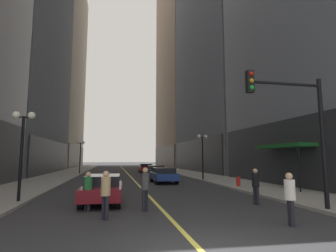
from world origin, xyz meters
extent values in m
plane|color=#2D2D30|center=(0.00, 35.00, 0.00)|extent=(200.00, 200.00, 0.00)
cube|color=gray|center=(-8.25, 35.00, 0.07)|extent=(4.50, 78.00, 0.15)
cube|color=gray|center=(8.25, 35.00, 0.07)|extent=(4.50, 78.00, 0.15)
cube|color=#E5D64C|center=(0.00, 35.00, 0.00)|extent=(0.16, 70.00, 0.01)
cube|color=slate|center=(-17.18, 34.50, 19.07)|extent=(13.37, 24.00, 38.13)
cube|color=#212327|center=(-10.60, 34.50, 2.29)|extent=(0.50, 22.80, 4.58)
cube|color=#B7AD99|center=(-18.48, 60.00, 36.62)|extent=(15.96, 26.00, 73.24)
cube|color=#403C35|center=(-10.60, 60.00, 2.50)|extent=(0.50, 24.70, 5.00)
cube|color=#212327|center=(10.60, 11.00, 2.50)|extent=(0.50, 20.90, 5.00)
cube|color=#212327|center=(10.60, 34.50, 2.50)|extent=(0.50, 22.80, 5.00)
cube|color=gray|center=(18.36, 60.00, 42.51)|extent=(15.71, 26.00, 85.03)
cube|color=#332A23|center=(10.60, 60.00, 2.50)|extent=(0.50, 24.70, 5.00)
cube|color=#144C1E|center=(9.70, 10.72, 3.00)|extent=(1.60, 4.97, 0.24)
cylinder|color=black|center=(9.00, 8.38, 1.44)|extent=(0.08, 0.08, 2.88)
cube|color=maroon|center=(-2.53, 7.69, 0.59)|extent=(1.98, 4.53, 0.55)
cube|color=black|center=(-2.52, 7.91, 1.07)|extent=(1.69, 2.56, 0.50)
cylinder|color=black|center=(-1.81, 6.10, 0.32)|extent=(0.24, 0.65, 0.64)
cylinder|color=black|center=(-3.38, 6.16, 0.32)|extent=(0.24, 0.65, 0.64)
cylinder|color=black|center=(-1.69, 9.22, 0.32)|extent=(0.24, 0.65, 0.64)
cylinder|color=black|center=(-3.25, 9.28, 0.32)|extent=(0.24, 0.65, 0.64)
cube|color=navy|center=(2.30, 17.34, 0.59)|extent=(1.94, 4.43, 0.55)
cube|color=black|center=(2.31, 17.12, 1.07)|extent=(1.68, 2.49, 0.50)
cylinder|color=black|center=(1.47, 18.86, 0.32)|extent=(0.23, 0.64, 0.64)
cylinder|color=black|center=(3.09, 18.89, 0.32)|extent=(0.23, 0.64, 0.64)
cylinder|color=black|center=(1.52, 15.78, 0.32)|extent=(0.23, 0.64, 0.64)
cylinder|color=black|center=(3.14, 15.81, 0.32)|extent=(0.23, 0.64, 0.64)
cube|color=#141E4C|center=(2.81, 24.81, 0.59)|extent=(1.86, 4.08, 0.55)
cube|color=black|center=(2.81, 24.61, 1.07)|extent=(1.59, 2.31, 0.50)
cylinder|color=black|center=(2.02, 26.19, 0.32)|extent=(0.24, 0.65, 0.64)
cylinder|color=black|center=(3.49, 26.24, 0.32)|extent=(0.24, 0.65, 0.64)
cylinder|color=black|center=(2.12, 23.37, 0.32)|extent=(0.24, 0.65, 0.64)
cylinder|color=black|center=(3.60, 23.43, 0.32)|extent=(0.24, 0.65, 0.64)
cube|color=#B21919|center=(2.81, 34.46, 0.59)|extent=(1.92, 4.13, 0.55)
cube|color=black|center=(2.81, 34.26, 1.07)|extent=(1.68, 2.32, 0.50)
cylinder|color=black|center=(1.99, 35.91, 0.32)|extent=(0.22, 0.64, 0.64)
cylinder|color=black|center=(3.64, 35.90, 0.32)|extent=(0.22, 0.64, 0.64)
cylinder|color=black|center=(1.98, 33.03, 0.32)|extent=(0.22, 0.64, 0.64)
cylinder|color=black|center=(3.63, 33.02, 0.32)|extent=(0.22, 0.64, 0.64)
cylinder|color=black|center=(-2.25, 4.00, 0.41)|extent=(0.14, 0.14, 0.83)
cylinder|color=black|center=(-2.36, 4.11, 0.41)|extent=(0.14, 0.14, 0.83)
cylinder|color=tan|center=(-2.31, 4.06, 1.16)|extent=(0.48, 0.48, 0.66)
sphere|color=tan|center=(-2.31, 4.06, 1.60)|extent=(0.22, 0.22, 0.22)
cylinder|color=black|center=(-3.12, 5.80, 0.39)|extent=(0.14, 0.14, 0.77)
cylinder|color=black|center=(-3.01, 5.69, 0.39)|extent=(0.14, 0.14, 0.77)
cylinder|color=#1E6633|center=(-3.07, 5.75, 1.08)|extent=(0.48, 0.48, 0.61)
sphere|color=tan|center=(-3.07, 5.75, 1.49)|extent=(0.21, 0.21, 0.21)
cylinder|color=black|center=(3.58, 2.00, 0.41)|extent=(0.14, 0.14, 0.82)
cylinder|color=black|center=(3.56, 1.84, 0.41)|extent=(0.14, 0.14, 0.82)
cylinder|color=silver|center=(3.57, 1.92, 1.15)|extent=(0.39, 0.39, 0.65)
sphere|color=tan|center=(3.57, 1.92, 1.58)|extent=(0.22, 0.22, 0.22)
cylinder|color=black|center=(-0.80, 5.24, 0.43)|extent=(0.14, 0.14, 0.86)
cylinder|color=black|center=(-0.68, 5.34, 0.43)|extent=(0.14, 0.14, 0.86)
cylinder|color=#3F3F44|center=(-0.74, 5.29, 1.20)|extent=(0.48, 0.48, 0.68)
sphere|color=tan|center=(-0.74, 5.29, 1.65)|extent=(0.23, 0.23, 0.23)
cylinder|color=black|center=(4.58, 5.64, 0.40)|extent=(0.14, 0.14, 0.81)
cylinder|color=black|center=(4.50, 5.79, 0.40)|extent=(0.14, 0.14, 0.81)
cylinder|color=black|center=(4.54, 5.72, 1.13)|extent=(0.46, 0.46, 0.64)
sphere|color=tan|center=(4.54, 5.72, 1.56)|extent=(0.22, 0.22, 0.22)
cylinder|color=black|center=(6.40, 3.52, 2.75)|extent=(0.18, 0.18, 5.50)
cylinder|color=black|center=(4.80, 3.52, 5.20)|extent=(3.20, 0.12, 0.12)
cube|color=black|center=(3.20, 3.52, 5.20)|extent=(0.28, 0.24, 0.90)
sphere|color=red|center=(3.20, 3.38, 5.48)|extent=(0.17, 0.17, 0.17)
sphere|color=orange|center=(3.20, 3.38, 5.20)|extent=(0.17, 0.17, 0.17)
sphere|color=green|center=(3.20, 3.38, 4.92)|extent=(0.17, 0.17, 0.17)
cylinder|color=black|center=(-6.40, 8.07, 2.10)|extent=(0.14, 0.14, 4.20)
cylinder|color=black|center=(-6.40, 8.07, 4.15)|extent=(0.80, 0.06, 0.06)
sphere|color=white|center=(-6.75, 8.07, 4.25)|extent=(0.36, 0.36, 0.36)
sphere|color=white|center=(-6.05, 8.07, 4.25)|extent=(0.36, 0.36, 0.36)
cylinder|color=black|center=(-6.40, 31.51, 2.10)|extent=(0.14, 0.14, 4.20)
cylinder|color=black|center=(-6.40, 31.51, 4.15)|extent=(0.80, 0.06, 0.06)
sphere|color=white|center=(-6.75, 31.51, 4.25)|extent=(0.36, 0.36, 0.36)
sphere|color=white|center=(-6.05, 31.51, 4.25)|extent=(0.36, 0.36, 0.36)
cylinder|color=black|center=(6.40, 18.56, 2.10)|extent=(0.14, 0.14, 4.20)
cylinder|color=black|center=(6.40, 18.56, 4.15)|extent=(0.80, 0.06, 0.06)
sphere|color=white|center=(6.05, 18.56, 4.25)|extent=(0.36, 0.36, 0.36)
sphere|color=white|center=(6.75, 18.56, 4.25)|extent=(0.36, 0.36, 0.36)
cylinder|color=red|center=(6.90, 12.23, 0.40)|extent=(0.28, 0.28, 0.80)
camera|label=1|loc=(-2.08, -5.85, 2.17)|focal=28.23mm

